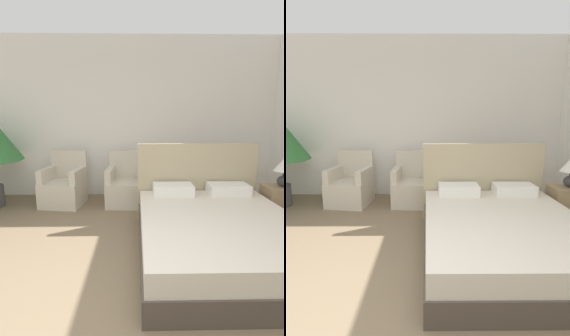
% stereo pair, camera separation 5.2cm
% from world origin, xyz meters
% --- Properties ---
extents(wall_back, '(10.00, 0.06, 2.90)m').
position_xyz_m(wall_back, '(0.00, 3.59, 1.45)').
color(wall_back, white).
rests_on(wall_back, ground_plane).
extents(bed, '(1.73, 2.15, 1.10)m').
position_xyz_m(bed, '(1.19, 1.37, 0.25)').
color(bed, '#4C4238').
rests_on(bed, ground_plane).
extents(armchair_near_window_left, '(0.73, 0.73, 0.89)m').
position_xyz_m(armchair_near_window_left, '(-0.93, 2.99, 0.28)').
color(armchair_near_window_left, beige).
rests_on(armchair_near_window_left, ground_plane).
extents(armchair_near_window_right, '(0.68, 0.68, 0.89)m').
position_xyz_m(armchair_near_window_right, '(0.14, 2.99, 0.28)').
color(armchair_near_window_right, beige).
rests_on(armchair_near_window_right, ground_plane).
extents(nightstand, '(0.49, 0.38, 0.53)m').
position_xyz_m(nightstand, '(2.34, 2.11, 0.27)').
color(nightstand, '#937A56').
rests_on(nightstand, ground_plane).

